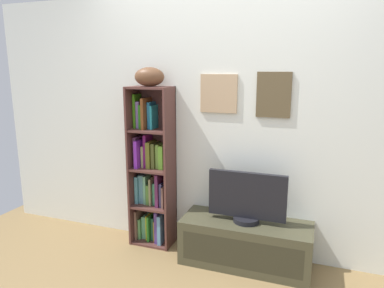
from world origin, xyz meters
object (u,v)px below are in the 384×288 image
object	(u,v)px
tv_stand	(245,243)
television	(247,198)
bookshelf	(152,173)
football	(149,77)

from	to	relation	value
tv_stand	television	bearing A→B (deg)	90.00
bookshelf	football	xyz separation A→B (m)	(0.02, -0.03, 0.90)
bookshelf	tv_stand	size ratio (longest dim) A/B	1.37
tv_stand	television	xyz separation A→B (m)	(0.00, 0.00, 0.41)
bookshelf	tv_stand	xyz separation A→B (m)	(0.93, -0.12, -0.49)
football	tv_stand	distance (m)	1.67
bookshelf	television	world-z (taller)	bookshelf
football	television	distance (m)	1.35
football	television	bearing A→B (deg)	-5.21
tv_stand	television	distance (m)	0.41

